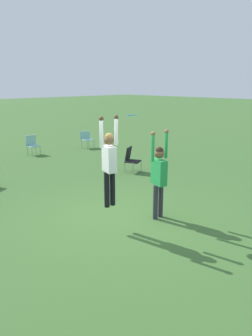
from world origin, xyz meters
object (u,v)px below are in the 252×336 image
object	(u,v)px
frisbee	(132,115)
camping_chair_4	(131,158)
camping_chair_0	(32,144)
person_defending	(159,173)
camping_chair_1	(86,138)
person_jumping	(109,160)

from	to	relation	value
frisbee	camping_chair_4	bearing A→B (deg)	44.43
camping_chair_0	camping_chair_4	xyz separation A→B (m)	(1.09, -5.32, 0.01)
person_defending	frisbee	distance (m)	1.55
camping_chair_1	camping_chair_4	distance (m)	5.10
person_defending	camping_chair_0	distance (m)	9.01
person_defending	frisbee	xyz separation A→B (m)	(-0.62, 0.32, 1.39)
person_defending	camping_chair_0	size ratio (longest dim) A/B	2.42
frisbee	camping_chair_4	world-z (taller)	frisbee
person_jumping	frisbee	distance (m)	1.12
frisbee	camping_chair_0	world-z (taller)	frisbee
camping_chair_4	person_defending	bearing A→B (deg)	27.38
camping_chair_4	camping_chair_0	bearing A→B (deg)	-104.08
frisbee	camping_chair_4	distance (m)	5.02
person_jumping	person_defending	size ratio (longest dim) A/B	0.93
camping_chair_1	camping_chair_0	bearing A→B (deg)	16.81
person_defending	frisbee	world-z (taller)	frisbee
person_defending	camping_chair_0	world-z (taller)	person_defending
frisbee	camping_chair_1	bearing A→B (deg)	58.26
camping_chair_4	person_jumping	bearing A→B (deg)	13.20
camping_chair_1	frisbee	bearing A→B (deg)	85.45
frisbee	camping_chair_1	distance (m)	9.65
camping_chair_4	camping_chair_1	bearing A→B (deg)	-134.98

